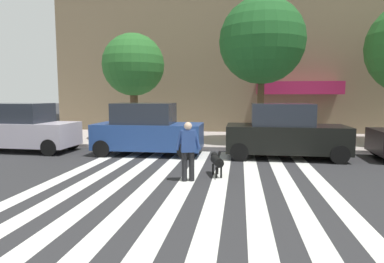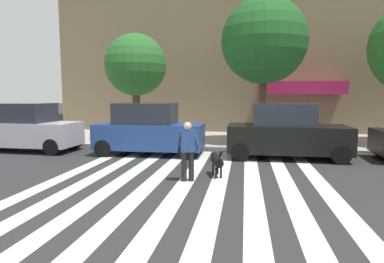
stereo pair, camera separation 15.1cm
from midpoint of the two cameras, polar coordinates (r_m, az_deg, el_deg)
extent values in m
plane|color=#2B2B2D|center=(7.75, -5.25, -11.57)|extent=(160.00, 160.00, 0.00)
cube|color=#B1A49F|center=(17.25, 2.88, -1.35)|extent=(80.00, 6.00, 0.15)
cube|color=silver|center=(9.09, -25.81, -9.46)|extent=(0.45, 13.11, 0.01)
cube|color=silver|center=(8.61, -20.82, -10.09)|extent=(0.45, 13.11, 0.01)
cube|color=silver|center=(8.21, -15.27, -10.70)|extent=(0.45, 13.11, 0.01)
cube|color=silver|center=(7.89, -9.19, -11.25)|extent=(0.45, 13.11, 0.01)
cube|color=silver|center=(7.67, -2.66, -11.70)|extent=(0.45, 13.11, 0.01)
cube|color=silver|center=(7.55, 4.20, -12.02)|extent=(0.45, 13.11, 0.01)
cube|color=silver|center=(7.53, 11.20, -12.17)|extent=(0.45, 13.11, 0.01)
cube|color=silver|center=(7.62, 18.14, -12.15)|extent=(0.45, 13.11, 0.01)
cube|color=silver|center=(7.81, 24.81, -11.96)|extent=(0.45, 13.11, 0.01)
cube|color=#B21E50|center=(19.65, 18.46, 7.09)|extent=(4.53, 1.60, 0.70)
cube|color=#BAB2C3|center=(15.77, -26.53, -0.31)|extent=(4.59, 1.94, 0.97)
cube|color=#232833|center=(15.82, -27.21, 2.90)|extent=(2.65, 1.67, 0.80)
cylinder|color=black|center=(15.52, -19.32, -1.61)|extent=(0.67, 0.24, 0.66)
cylinder|color=black|center=(14.12, -22.66, -2.50)|extent=(0.67, 0.24, 0.66)
cylinder|color=black|center=(17.58, -29.50, -1.18)|extent=(0.67, 0.24, 0.66)
cube|color=navy|center=(13.34, -6.86, -0.75)|extent=(4.23, 1.85, 0.99)
cube|color=#232833|center=(13.31, -7.61, 3.11)|extent=(2.31, 1.62, 0.81)
cylinder|color=black|center=(13.87, 0.60, -2.16)|extent=(0.66, 0.22, 0.66)
cylinder|color=black|center=(12.25, -0.51, -3.29)|extent=(0.66, 0.22, 0.66)
cylinder|color=black|center=(14.69, -12.10, -1.82)|extent=(0.66, 0.22, 0.66)
cylinder|color=black|center=(13.16, -14.68, -2.83)|extent=(0.66, 0.22, 0.66)
cube|color=black|center=(12.94, 16.32, -1.17)|extent=(4.39, 1.90, 0.99)
cube|color=#232833|center=(12.83, 15.66, 2.83)|extent=(2.21, 1.66, 0.81)
cylinder|color=black|center=(14.13, 22.76, -2.50)|extent=(0.66, 0.22, 0.66)
cylinder|color=black|center=(12.49, 24.56, -3.68)|extent=(0.66, 0.22, 0.66)
cylinder|color=black|center=(13.75, 8.73, -2.31)|extent=(0.66, 0.22, 0.66)
cylinder|color=black|center=(12.06, 8.63, -3.52)|extent=(0.66, 0.22, 0.66)
cylinder|color=black|center=(14.82, 29.94, -2.46)|extent=(0.67, 0.25, 0.66)
cylinder|color=#4C3823|center=(16.83, -9.25, 3.53)|extent=(0.38, 0.38, 2.86)
sphere|color=#286628|center=(16.87, -9.39, 11.23)|extent=(3.04, 3.04, 3.04)
cylinder|color=#4C3823|center=(15.74, 12.30, 4.61)|extent=(0.31, 0.31, 3.59)
sphere|color=#1E5623|center=(15.92, 12.55, 14.96)|extent=(3.89, 3.89, 3.89)
cylinder|color=black|center=(9.18, -0.90, -6.05)|extent=(0.19, 0.19, 0.82)
cylinder|color=black|center=(9.20, 0.34, -6.02)|extent=(0.19, 0.19, 0.82)
cube|color=navy|center=(9.06, -0.28, -1.64)|extent=(0.43, 0.34, 0.60)
cylinder|color=navy|center=(9.03, -1.79, -1.48)|extent=(0.24, 0.15, 0.57)
cylinder|color=navy|center=(9.09, 1.22, -1.43)|extent=(0.24, 0.15, 0.57)
sphere|color=beige|center=(9.02, -0.28, 0.94)|extent=(0.27, 0.27, 0.22)
cylinder|color=black|center=(9.74, 4.75, -5.10)|extent=(0.44, 0.72, 0.26)
sphere|color=black|center=(10.13, 4.27, -4.08)|extent=(0.25, 0.25, 0.20)
cylinder|color=black|center=(9.32, 5.31, -5.32)|extent=(0.10, 0.24, 0.16)
cylinder|color=black|center=(10.02, 4.06, -6.47)|extent=(0.07, 0.07, 0.32)
cylinder|color=black|center=(10.04, 4.85, -6.45)|extent=(0.07, 0.07, 0.32)
cylinder|color=black|center=(9.57, 4.62, -7.09)|extent=(0.07, 0.07, 0.32)
cylinder|color=black|center=(9.60, 5.44, -7.06)|extent=(0.07, 0.07, 0.32)
camera|label=1|loc=(0.08, -89.56, 0.05)|focal=31.08mm
camera|label=2|loc=(0.08, 90.44, -0.05)|focal=31.08mm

